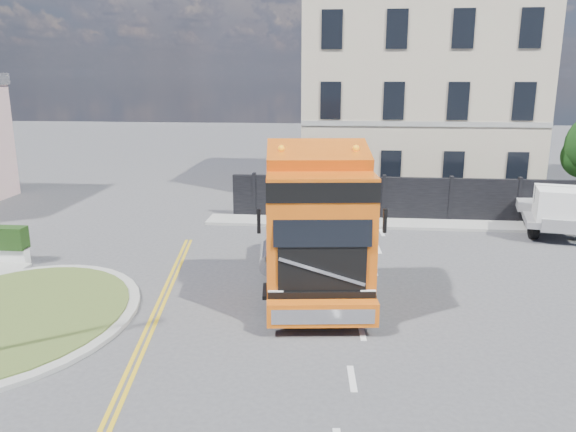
# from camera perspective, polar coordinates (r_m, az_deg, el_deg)

# --- Properties ---
(ground) EXTENTS (120.00, 120.00, 0.00)m
(ground) POSITION_cam_1_polar(r_m,az_deg,el_deg) (17.86, -1.44, -7.36)
(ground) COLOR #424244
(ground) RESTS_ON ground
(traffic_island) EXTENTS (6.80, 6.80, 0.17)m
(traffic_island) POSITION_cam_1_polar(r_m,az_deg,el_deg) (17.47, -26.50, -9.16)
(traffic_island) COLOR #989892
(traffic_island) RESTS_ON ground
(hoarding_fence) EXTENTS (18.80, 0.25, 2.00)m
(hoarding_fence) POSITION_cam_1_polar(r_m,az_deg,el_deg) (26.47, 15.19, 1.61)
(hoarding_fence) COLOR black
(hoarding_fence) RESTS_ON ground
(georgian_building) EXTENTS (12.30, 10.30, 12.80)m
(georgian_building) POSITION_cam_1_polar(r_m,az_deg,el_deg) (33.22, 12.65, 12.56)
(georgian_building) COLOR #C0B798
(georgian_building) RESTS_ON ground
(pavement_far) EXTENTS (20.00, 1.60, 0.12)m
(pavement_far) POSITION_cam_1_polar(r_m,az_deg,el_deg) (25.74, 14.17, -0.84)
(pavement_far) COLOR #989892
(pavement_far) RESTS_ON ground
(truck) EXTENTS (3.67, 7.89, 4.57)m
(truck) POSITION_cam_1_polar(r_m,az_deg,el_deg) (16.49, 2.92, -1.71)
(truck) COLOR black
(truck) RESTS_ON ground
(flatbed_pickup) EXTENTS (3.03, 5.44, 2.13)m
(flatbed_pickup) POSITION_cam_1_polar(r_m,az_deg,el_deg) (25.70, 25.56, 0.65)
(flatbed_pickup) COLOR gray
(flatbed_pickup) RESTS_ON ground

